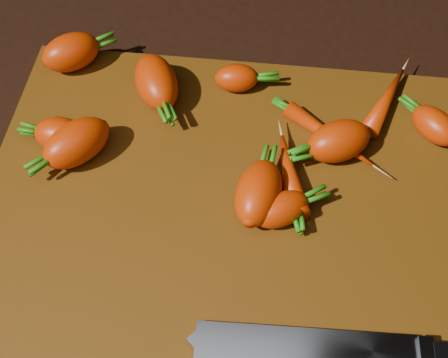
# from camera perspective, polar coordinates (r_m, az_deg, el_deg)

# --- Properties ---
(ground) EXTENTS (2.00, 2.00, 0.01)m
(ground) POSITION_cam_1_polar(r_m,az_deg,el_deg) (0.66, -0.10, -2.47)
(ground) COLOR black
(cutting_board) EXTENTS (0.50, 0.40, 0.01)m
(cutting_board) POSITION_cam_1_polar(r_m,az_deg,el_deg) (0.65, -0.10, -1.94)
(cutting_board) COLOR #65390C
(cutting_board) RESTS_ON ground
(carrot_0) EXTENTS (0.08, 0.08, 0.04)m
(carrot_0) POSITION_cam_1_polar(r_m,az_deg,el_deg) (0.77, -13.81, 11.20)
(carrot_0) COLOR red
(carrot_0) RESTS_ON cutting_board
(carrot_1) EXTENTS (0.06, 0.04, 0.04)m
(carrot_1) POSITION_cam_1_polar(r_m,az_deg,el_deg) (0.69, -14.69, 3.90)
(carrot_1) COLOR red
(carrot_1) RESTS_ON cutting_board
(carrot_2) EXTENTS (0.08, 0.09, 0.05)m
(carrot_2) POSITION_cam_1_polar(r_m,az_deg,el_deg) (0.72, -6.21, 8.81)
(carrot_2) COLOR red
(carrot_2) RESTS_ON cutting_board
(carrot_3) EXTENTS (0.06, 0.08, 0.05)m
(carrot_3) POSITION_cam_1_polar(r_m,az_deg,el_deg) (0.62, 3.16, -1.27)
(carrot_3) COLOR red
(carrot_3) RESTS_ON cutting_board
(carrot_4) EXTENTS (0.08, 0.07, 0.04)m
(carrot_4) POSITION_cam_1_polar(r_m,az_deg,el_deg) (0.67, 10.43, 3.43)
(carrot_4) COLOR red
(carrot_4) RESTS_ON cutting_board
(carrot_5) EXTENTS (0.05, 0.04, 0.03)m
(carrot_5) POSITION_cam_1_polar(r_m,az_deg,el_deg) (0.73, 1.17, 9.22)
(carrot_5) COLOR red
(carrot_5) RESTS_ON cutting_board
(carrot_6) EXTENTS (0.07, 0.07, 0.03)m
(carrot_6) POSITION_cam_1_polar(r_m,az_deg,el_deg) (0.72, 18.70, 4.66)
(carrot_6) COLOR red
(carrot_6) RESTS_ON cutting_board
(carrot_7) EXTENTS (0.06, 0.11, 0.02)m
(carrot_7) POSITION_cam_1_polar(r_m,az_deg,el_deg) (0.74, 14.61, 7.01)
(carrot_7) COLOR red
(carrot_7) RESTS_ON cutting_board
(carrot_8) EXTENTS (0.10, 0.09, 0.02)m
(carrot_8) POSITION_cam_1_polar(r_m,az_deg,el_deg) (0.69, 9.62, 3.87)
(carrot_8) COLOR red
(carrot_8) RESTS_ON cutting_board
(carrot_9) EXTENTS (0.05, 0.11, 0.03)m
(carrot_9) POSITION_cam_1_polar(r_m,az_deg,el_deg) (0.65, 6.01, 0.43)
(carrot_9) COLOR red
(carrot_9) RESTS_ON cutting_board
(carrot_10) EXTENTS (0.09, 0.09, 0.05)m
(carrot_10) POSITION_cam_1_polar(r_m,az_deg,el_deg) (0.68, -13.35, 3.24)
(carrot_10) COLOR red
(carrot_10) RESTS_ON cutting_board
(carrot_11) EXTENTS (0.07, 0.06, 0.03)m
(carrot_11) POSITION_cam_1_polar(r_m,az_deg,el_deg) (0.62, 5.24, -2.78)
(carrot_11) COLOR red
(carrot_11) RESTS_ON cutting_board
(knife) EXTENTS (0.32, 0.04, 0.02)m
(knife) POSITION_cam_1_polar(r_m,az_deg,el_deg) (0.57, 9.54, -15.07)
(knife) COLOR gray
(knife) RESTS_ON cutting_board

